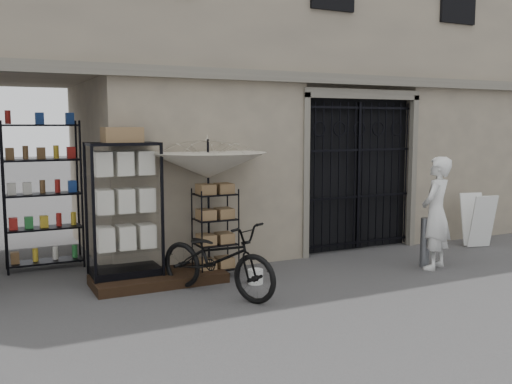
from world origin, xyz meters
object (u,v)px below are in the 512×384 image
shopkeeper (434,268)px  easel_sign (478,220)px  bicycle (217,295)px  wire_rack (215,234)px  steel_bollard (425,242)px  market_umbrella (208,158)px  display_cabinet (124,216)px  white_bucket (255,276)px

shopkeeper → easel_sign: size_ratio=1.82×
bicycle → easel_sign: bearing=-21.5°
wire_rack → bicycle: size_ratio=0.70×
bicycle → shopkeeper: size_ratio=1.07×
steel_bollard → shopkeeper: (0.08, -0.16, -0.43)m
bicycle → easel_sign: easel_sign is taller
easel_sign → shopkeeper: bearing=-142.7°
market_umbrella → steel_bollard: 3.98m
display_cabinet → bicycle: 1.86m
display_cabinet → shopkeeper: (4.93, -1.35, -1.06)m
wire_rack → easel_sign: (5.54, -0.23, -0.16)m
display_cabinet → white_bucket: bearing=-34.6°
shopkeeper → market_umbrella: bearing=-46.2°
wire_rack → white_bucket: wire_rack is taller
market_umbrella → bicycle: size_ratio=1.30×
market_umbrella → display_cabinet: bearing=175.5°
wire_rack → white_bucket: 0.97m
wire_rack → white_bucket: (0.39, -0.66, -0.58)m
easel_sign → display_cabinet: bearing=-171.0°
white_bucket → easel_sign: size_ratio=0.22×
white_bucket → wire_rack: bearing=120.4°
wire_rack → market_umbrella: 1.21m
display_cabinet → market_umbrella: size_ratio=0.83×
market_umbrella → steel_bollard: bearing=-17.1°
market_umbrella → white_bucket: 1.99m
display_cabinet → wire_rack: size_ratio=1.54×
steel_bollard → easel_sign: easel_sign is taller
display_cabinet → steel_bollard: display_cabinet is taller
display_cabinet → easel_sign: (6.94, -0.42, -0.52)m
shopkeeper → easel_sign: 2.28m
display_cabinet → steel_bollard: size_ratio=2.57×
wire_rack → bicycle: 1.22m
shopkeeper → display_cabinet: bearing=-42.5°
market_umbrella → white_bucket: size_ratio=11.29×
market_umbrella → wire_rack: bearing=-47.1°
white_bucket → easel_sign: (5.15, 0.43, 0.43)m
steel_bollard → display_cabinet: bearing=166.2°
wire_rack → market_umbrella: (-0.08, 0.08, 1.21)m
display_cabinet → steel_bollard: (4.86, -1.19, -0.63)m
market_umbrella → white_bucket: market_umbrella is taller
white_bucket → bicycle: bearing=-160.1°
white_bucket → easel_sign: 5.19m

